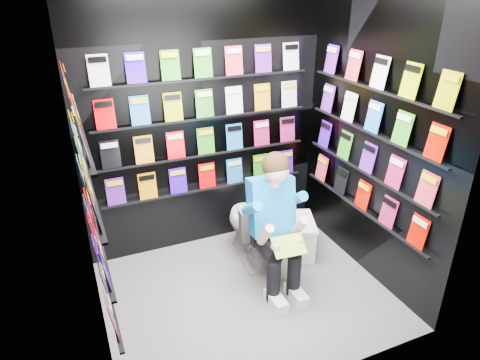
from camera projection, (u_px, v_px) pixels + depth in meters
name	position (u px, v px, depth m)	size (l,w,h in m)	color
floor	(246.00, 294.00, 3.80)	(2.40, 2.40, 0.00)	slate
wall_back	(204.00, 122.00, 4.08)	(2.40, 0.04, 2.60)	black
wall_front	(319.00, 220.00, 2.42)	(2.40, 0.04, 2.60)	black
wall_left	(81.00, 186.00, 2.82)	(0.04, 2.00, 2.60)	black
wall_right	(374.00, 138.00, 3.68)	(0.04, 2.00, 2.60)	black
comics_back	(205.00, 123.00, 4.06)	(2.10, 0.06, 1.37)	#CA0D00
comics_left	(86.00, 184.00, 2.83)	(0.06, 1.70, 1.37)	#CA0D00
comics_right	(371.00, 138.00, 3.67)	(0.06, 1.70, 1.37)	#CA0D00
toilet	(251.00, 225.00, 4.16)	(0.42, 0.75, 0.73)	silver
longbox	(300.00, 238.00, 4.33)	(0.24, 0.44, 0.33)	white
longbox_lid	(301.00, 222.00, 4.25)	(0.27, 0.47, 0.03)	white
reader	(270.00, 206.00, 3.68)	(0.52, 0.75, 1.39)	#0374D3
held_comic	(289.00, 246.00, 3.46)	(0.27, 0.01, 0.19)	green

